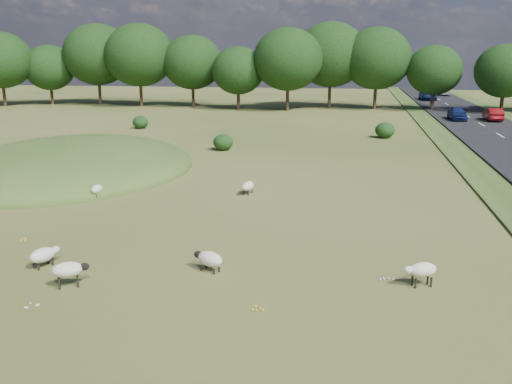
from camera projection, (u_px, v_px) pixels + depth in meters
ground at (265, 154)px, 44.07m from camera, size 160.00×160.00×0.00m
mound at (71, 170)px, 38.36m from camera, size 16.00×20.00×4.00m
road at (506, 140)px, 50.36m from camera, size 8.00×150.00×0.25m
treeline at (298, 60)px, 76.56m from camera, size 96.28×14.66×11.70m
shrubs at (262, 131)px, 52.09m from camera, size 26.15×13.01×1.46m
sheep_0 at (97, 189)px, 30.66m from camera, size 0.52×1.11×0.80m
sheep_1 at (209, 259)px, 20.64m from camera, size 1.33×1.00×0.75m
sheep_2 at (44, 255)px, 21.06m from camera, size 0.93×1.32×0.74m
sheep_3 at (422, 270)px, 19.26m from camera, size 1.23×0.84×0.86m
sheep_4 at (69, 270)px, 19.21m from camera, size 1.26×0.97×0.89m
sheep_5 at (248, 186)px, 31.75m from camera, size 0.74×1.31×0.73m
car_0 at (428, 95)px, 89.53m from camera, size 2.36×5.12×1.42m
car_2 at (493, 114)px, 63.08m from camera, size 1.47×4.22×1.39m
car_5 at (443, 91)px, 98.82m from camera, size 2.04×5.01×1.45m
car_6 at (457, 113)px, 63.71m from camera, size 1.73×4.31×1.47m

